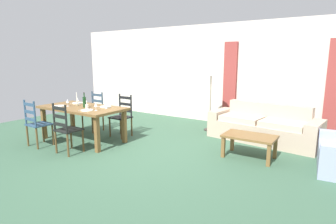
{
  "coord_description": "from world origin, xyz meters",
  "views": [
    {
      "loc": [
        3.23,
        -3.89,
        1.76
      ],
      "look_at": [
        0.36,
        0.48,
        0.75
      ],
      "focal_mm": 29.47,
      "sensor_mm": 36.0,
      "label": 1
    }
  ],
  "objects_px": {
    "couch": "(264,128)",
    "wine_bottle": "(84,102)",
    "dining_chair_far_right": "(122,116)",
    "wine_glass_far_right": "(106,103)",
    "standing_lamp": "(211,74)",
    "wine_glass_near_right": "(96,105)",
    "wine_glass_far_left": "(78,100)",
    "coffee_cup_primary": "(87,106)",
    "wine_glass_near_left": "(68,101)",
    "dining_chair_near_right": "(66,129)",
    "dining_chair_far_left": "(94,112)",
    "dining_table": "(82,111)",
    "coffee_table": "(250,139)",
    "dining_chair_near_left": "(37,123)"
  },
  "relations": [
    {
      "from": "couch",
      "to": "wine_bottle",
      "type": "bearing_deg",
      "value": -146.16
    },
    {
      "from": "dining_chair_far_right",
      "to": "wine_bottle",
      "type": "distance_m",
      "value": 0.92
    },
    {
      "from": "wine_glass_far_right",
      "to": "standing_lamp",
      "type": "height_order",
      "value": "standing_lamp"
    },
    {
      "from": "dining_chair_far_right",
      "to": "wine_glass_near_right",
      "type": "xyz_separation_m",
      "value": [
        0.14,
        -0.89,
        0.38
      ]
    },
    {
      "from": "wine_glass_far_left",
      "to": "couch",
      "type": "bearing_deg",
      "value": 28.7
    },
    {
      "from": "wine_glass_far_right",
      "to": "coffee_cup_primary",
      "type": "bearing_deg",
      "value": -144.76
    },
    {
      "from": "wine_glass_near_right",
      "to": "coffee_cup_primary",
      "type": "xyz_separation_m",
      "value": [
        -0.33,
        0.06,
        -0.07
      ]
    },
    {
      "from": "wine_glass_near_left",
      "to": "coffee_cup_primary",
      "type": "height_order",
      "value": "wine_glass_near_left"
    },
    {
      "from": "dining_chair_near_right",
      "to": "dining_chair_far_right",
      "type": "height_order",
      "value": "same"
    },
    {
      "from": "wine_glass_near_left",
      "to": "standing_lamp",
      "type": "bearing_deg",
      "value": 47.46
    },
    {
      "from": "dining_chair_far_left",
      "to": "wine_glass_near_right",
      "type": "bearing_deg",
      "value": -39.84
    },
    {
      "from": "dining_table",
      "to": "wine_glass_far_right",
      "type": "xyz_separation_m",
      "value": [
        0.58,
        0.14,
        0.2
      ]
    },
    {
      "from": "dining_chair_far_left",
      "to": "wine_glass_near_right",
      "type": "relative_size",
      "value": 5.96
    },
    {
      "from": "wine_glass_near_left",
      "to": "coffee_cup_primary",
      "type": "distance_m",
      "value": 0.57
    },
    {
      "from": "coffee_table",
      "to": "standing_lamp",
      "type": "distance_m",
      "value": 2.26
    },
    {
      "from": "dining_chair_near_left",
      "to": "wine_bottle",
      "type": "xyz_separation_m",
      "value": [
        0.55,
        0.77,
        0.39
      ]
    },
    {
      "from": "wine_glass_near_left",
      "to": "dining_chair_near_left",
      "type": "bearing_deg",
      "value": -102.68
    },
    {
      "from": "wine_glass_far_left",
      "to": "couch",
      "type": "relative_size",
      "value": 0.07
    },
    {
      "from": "dining_chair_far_right",
      "to": "wine_glass_near_right",
      "type": "height_order",
      "value": "dining_chair_far_right"
    },
    {
      "from": "dining_table",
      "to": "wine_glass_far_right",
      "type": "relative_size",
      "value": 11.8
    },
    {
      "from": "dining_chair_far_left",
      "to": "coffee_table",
      "type": "xyz_separation_m",
      "value": [
        3.82,
        0.18,
        -0.12
      ]
    },
    {
      "from": "couch",
      "to": "wine_glass_far_left",
      "type": "bearing_deg",
      "value": -151.3
    },
    {
      "from": "wine_bottle",
      "to": "wine_glass_far_left",
      "type": "distance_m",
      "value": 0.45
    },
    {
      "from": "wine_glass_near_right",
      "to": "wine_glass_far_left",
      "type": "relative_size",
      "value": 1.0
    },
    {
      "from": "dining_table",
      "to": "dining_chair_far_right",
      "type": "xyz_separation_m",
      "value": [
        0.45,
        0.75,
        -0.19
      ]
    },
    {
      "from": "dining_chair_far_right",
      "to": "dining_chair_near_right",
      "type": "bearing_deg",
      "value": -91.52
    },
    {
      "from": "wine_glass_far_right",
      "to": "couch",
      "type": "relative_size",
      "value": 0.07
    },
    {
      "from": "coffee_table",
      "to": "dining_chair_near_left",
      "type": "bearing_deg",
      "value": -155.96
    },
    {
      "from": "wine_bottle",
      "to": "couch",
      "type": "xyz_separation_m",
      "value": [
        3.2,
        2.14,
        -0.58
      ]
    },
    {
      "from": "dining_chair_near_left",
      "to": "couch",
      "type": "height_order",
      "value": "dining_chair_near_left"
    },
    {
      "from": "dining_chair_near_right",
      "to": "wine_glass_near_left",
      "type": "distance_m",
      "value": 1.02
    },
    {
      "from": "dining_chair_near_left",
      "to": "wine_glass_far_right",
      "type": "relative_size",
      "value": 5.96
    },
    {
      "from": "dining_chair_near_left",
      "to": "dining_chair_near_right",
      "type": "bearing_deg",
      "value": 3.43
    },
    {
      "from": "wine_bottle",
      "to": "standing_lamp",
      "type": "relative_size",
      "value": 0.19
    },
    {
      "from": "dining_chair_near_right",
      "to": "dining_table",
      "type": "bearing_deg",
      "value": 119.62
    },
    {
      "from": "couch",
      "to": "coffee_table",
      "type": "distance_m",
      "value": 1.22
    },
    {
      "from": "wine_glass_near_left",
      "to": "standing_lamp",
      "type": "relative_size",
      "value": 0.1
    },
    {
      "from": "dining_table",
      "to": "wine_glass_near_right",
      "type": "xyz_separation_m",
      "value": [
        0.59,
        -0.14,
        0.2
      ]
    },
    {
      "from": "wine_glass_near_left",
      "to": "coffee_cup_primary",
      "type": "bearing_deg",
      "value": 4.02
    },
    {
      "from": "dining_table",
      "to": "wine_glass_far_right",
      "type": "distance_m",
      "value": 0.63
    },
    {
      "from": "dining_chair_far_left",
      "to": "wine_glass_far_left",
      "type": "relative_size",
      "value": 5.96
    },
    {
      "from": "dining_table",
      "to": "wine_glass_far_left",
      "type": "xyz_separation_m",
      "value": [
        -0.32,
        0.15,
        0.2
      ]
    },
    {
      "from": "dining_chair_near_left",
      "to": "dining_chair_far_right",
      "type": "xyz_separation_m",
      "value": [
        0.91,
        1.53,
        0.0
      ]
    },
    {
      "from": "dining_chair_far_right",
      "to": "couch",
      "type": "relative_size",
      "value": 0.41
    },
    {
      "from": "dining_table",
      "to": "coffee_cup_primary",
      "type": "height_order",
      "value": "coffee_cup_primary"
    },
    {
      "from": "dining_chair_near_left",
      "to": "coffee_table",
      "type": "relative_size",
      "value": 1.07
    },
    {
      "from": "coffee_table",
      "to": "wine_glass_near_right",
      "type": "bearing_deg",
      "value": -159.02
    },
    {
      "from": "wine_glass_near_right",
      "to": "wine_glass_far_right",
      "type": "relative_size",
      "value": 1.0
    },
    {
      "from": "dining_chair_far_left",
      "to": "standing_lamp",
      "type": "bearing_deg",
      "value": 33.42
    },
    {
      "from": "dining_chair_near_left",
      "to": "coffee_table",
      "type": "height_order",
      "value": "dining_chair_near_left"
    }
  ]
}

